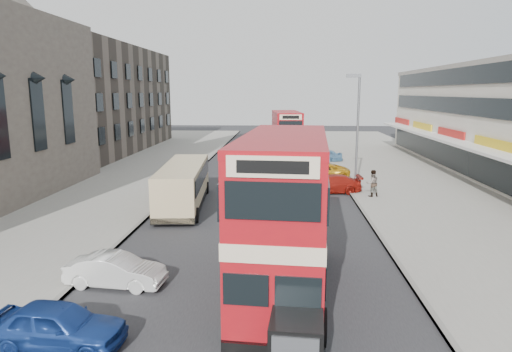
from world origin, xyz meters
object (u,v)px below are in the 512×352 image
at_px(car_right_b, 320,172).
at_px(car_right_c, 323,156).
at_px(car_right_a, 330,184).
at_px(car_left_front, 116,270).
at_px(bus_second, 286,137).
at_px(cyclist, 313,175).
at_px(street_lamp, 357,123).
at_px(bus_main, 284,215).
at_px(pedestrian_near, 372,183).
at_px(car_left_near, 58,325).
at_px(coach, 184,184).

distance_m(car_right_b, car_right_c, 9.09).
bearing_deg(car_right_a, car_left_front, -34.13).
relative_size(bus_second, cyclist, 4.60).
relative_size(street_lamp, car_right_a, 1.89).
bearing_deg(car_right_b, bus_main, -12.50).
bearing_deg(bus_main, pedestrian_near, -107.81).
distance_m(car_left_near, cyclist, 24.60).
relative_size(coach, car_left_front, 2.60).
relative_size(car_left_near, car_right_a, 0.87).
distance_m(bus_main, bus_second, 29.37).
xyz_separation_m(coach, car_right_b, (9.01, 8.98, -0.77)).
distance_m(coach, car_right_c, 20.65).
distance_m(bus_second, car_left_front, 29.87).
bearing_deg(car_left_near, coach, 4.01).
distance_m(bus_main, car_right_c, 30.05).
distance_m(car_right_a, car_right_b, 4.71).
distance_m(street_lamp, car_right_c, 13.62).
height_order(bus_second, car_right_b, bus_second).
distance_m(coach, cyclist, 11.40).
bearing_deg(car_left_front, bus_main, -86.67).
bearing_deg(coach, car_right_b, 40.10).
relative_size(car_right_a, car_right_c, 1.13).
bearing_deg(car_right_c, coach, -34.31).
xyz_separation_m(street_lamp, car_left_front, (-11.13, -16.52, -4.20)).
height_order(coach, car_right_a, coach).
bearing_deg(cyclist, coach, -136.07).
distance_m(car_left_near, car_right_a, 21.83).
bearing_deg(cyclist, car_right_a, -73.06).
bearing_deg(cyclist, car_left_near, -108.88).
xyz_separation_m(coach, car_right_c, (10.07, 18.01, -0.77)).
xyz_separation_m(bus_main, pedestrian_near, (5.86, 14.41, -1.78)).
xyz_separation_m(car_left_near, car_right_b, (9.16, 24.36, 0.01)).
distance_m(street_lamp, car_right_b, 6.07).
bearing_deg(car_right_c, car_right_a, -8.16).
bearing_deg(cyclist, car_right_c, 82.16).
bearing_deg(car_right_b, pedestrian_near, 20.46).
distance_m(street_lamp, cyclist, 5.61).
distance_m(bus_second, cyclist, 10.35).
distance_m(coach, car_right_a, 10.30).
bearing_deg(bus_second, cyclist, 96.28).
height_order(street_lamp, bus_second, street_lamp).
distance_m(bus_second, car_left_near, 33.75).
relative_size(car_right_a, pedestrian_near, 2.41).
xyz_separation_m(coach, pedestrian_near, (11.91, 2.71, -0.38)).
bearing_deg(car_left_front, car_left_near, -176.32).
bearing_deg(coach, cyclist, 37.72).
bearing_deg(bus_second, bus_main, 84.39).
xyz_separation_m(car_right_b, pedestrian_near, (2.90, -6.27, 0.39)).
bearing_deg(bus_main, street_lamp, -102.52).
bearing_deg(street_lamp, pedestrian_near, -71.65).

